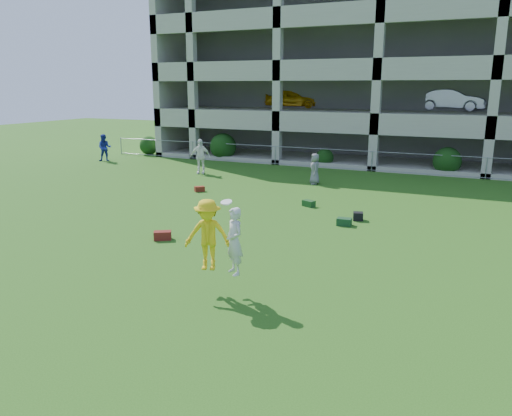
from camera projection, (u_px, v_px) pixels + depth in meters
The scene contains 13 objects.
ground at pixel (206, 292), 11.96m from camera, with size 100.00×100.00×0.00m, color #235114.
bystander_a at pixel (105, 148), 32.47m from camera, with size 0.85×0.66×1.76m, color #212D9B.
bystander_b at pixel (200, 156), 27.83m from camera, with size 1.14×0.47×1.94m, color white.
bystander_c at pixel (315, 169), 24.93m from camera, with size 0.75×0.49×1.54m, color slate.
bag_red_a at pixel (163, 235), 15.98m from camera, with size 0.55×0.30×0.28m, color #5C0F17.
bag_green_c at pixel (344, 222), 17.64m from camera, with size 0.50×0.35×0.26m, color #14381C.
crate_d at pixel (358, 216), 18.30m from camera, with size 0.35×0.35×0.30m, color black.
bag_red_f at pixel (199, 189), 23.28m from camera, with size 0.45×0.28×0.24m, color #601910.
bag_green_g at pixel (309, 203), 20.40m from camera, with size 0.50×0.30×0.25m, color #183D16.
frisbee_contest at pixel (214, 236), 11.62m from camera, with size 1.62×0.93×1.74m.
parking_garage at pixel (402, 68), 35.01m from camera, with size 30.00×14.00×12.00m.
fence at pixel (372, 161), 28.61m from camera, with size 36.06×0.06×1.20m.
shrub_row at pixel (460, 148), 27.17m from camera, with size 34.38×2.52×3.50m.
Camera 1 is at (5.72, -9.63, 4.81)m, focal length 35.00 mm.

